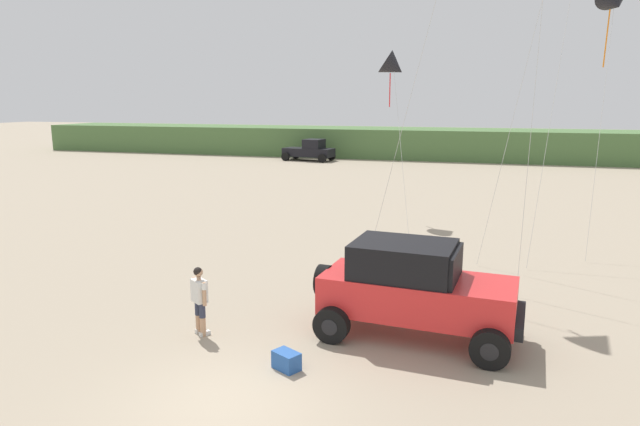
{
  "coord_description": "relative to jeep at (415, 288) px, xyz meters",
  "views": [
    {
      "loc": [
        4.35,
        -8.56,
        5.49
      ],
      "look_at": [
        0.53,
        4.27,
        2.77
      ],
      "focal_mm": 31.36,
      "sensor_mm": 36.0,
      "label": 1
    }
  ],
  "objects": [
    {
      "name": "ground_plane",
      "position": [
        -2.93,
        -3.95,
        -1.2
      ],
      "size": [
        220.0,
        220.0,
        0.0
      ],
      "primitive_type": "plane",
      "color": "gray"
    },
    {
      "name": "dune_ridge",
      "position": [
        -0.04,
        42.45,
        0.18
      ],
      "size": [
        90.0,
        7.11,
        2.77
      ],
      "primitive_type": "cube",
      "color": "#4C703D",
      "rests_on": "ground_plane"
    },
    {
      "name": "jeep",
      "position": [
        0.0,
        0.0,
        0.0
      ],
      "size": [
        4.94,
        2.7,
        2.26
      ],
      "color": "red",
      "rests_on": "ground_plane"
    },
    {
      "name": "person_watching",
      "position": [
        -4.86,
        -1.35,
        -0.26
      ],
      "size": [
        0.53,
        0.46,
        1.67
      ],
      "color": "tan",
      "rests_on": "ground_plane"
    },
    {
      "name": "cooler_box",
      "position": [
        -2.3,
        -2.43,
        -1.01
      ],
      "size": [
        0.66,
        0.58,
        0.38
      ],
      "primitive_type": "cube",
      "rotation": [
        0.0,
        0.0,
        -0.5
      ],
      "color": "#23519E",
      "rests_on": "ground_plane"
    },
    {
      "name": "distant_pickup",
      "position": [
        -14.16,
        36.54,
        -0.26
      ],
      "size": [
        4.81,
        2.94,
        1.98
      ],
      "color": "black",
      "rests_on": "ground_plane"
    },
    {
      "name": "kite_white_parafoil",
      "position": [
        5.73,
        11.86,
        7.9
      ],
      "size": [
        1.51,
        4.84,
        9.88
      ],
      "color": "black",
      "rests_on": "ground_plane"
    },
    {
      "name": "kite_pink_ribbon",
      "position": [
        -2.95,
        14.23,
        5.8
      ],
      "size": [
        2.41,
        5.6,
        7.77
      ],
      "color": "black",
      "rests_on": "ground_plane"
    }
  ]
}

